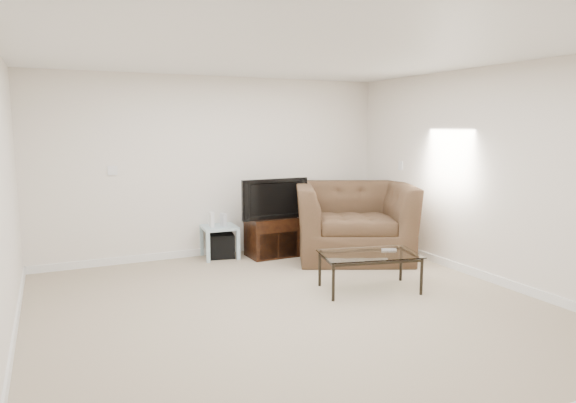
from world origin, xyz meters
name	(u,v)px	position (x,y,z in m)	size (l,w,h in m)	color
floor	(293,309)	(0.00, 0.00, 0.00)	(5.00, 5.00, 0.00)	tan
ceiling	(294,52)	(0.00, 0.00, 2.50)	(5.00, 5.00, 0.00)	white
wall_back	(217,167)	(0.00, 2.50, 1.25)	(5.00, 0.02, 2.50)	silver
wall_right	(486,175)	(2.50, 0.00, 1.25)	(0.02, 5.00, 2.50)	silver
plate_back	(112,171)	(-1.40, 2.49, 1.25)	(0.12, 0.02, 0.12)	white
plate_right_switch	(401,166)	(2.49, 1.60, 1.25)	(0.02, 0.09, 0.13)	white
plate_right_outlet	(411,234)	(2.49, 1.30, 0.30)	(0.02, 0.08, 0.12)	white
tv_stand	(272,237)	(0.64, 2.05, 0.28)	(0.66, 0.46, 0.55)	black
dvd_player	(273,224)	(0.64, 2.01, 0.46)	(0.38, 0.27, 0.05)	black
television	(272,198)	(0.64, 2.02, 0.83)	(0.90, 0.18, 0.56)	black
side_table	(219,242)	(-0.05, 2.28, 0.22)	(0.47, 0.47, 0.45)	#A4B8C6
subwoofer	(221,246)	(-0.02, 2.30, 0.16)	(0.34, 0.34, 0.34)	black
game_console	(211,219)	(-0.16, 2.27, 0.55)	(0.05, 0.15, 0.20)	white
game_case	(223,220)	(0.00, 2.26, 0.54)	(0.05, 0.13, 0.18)	silver
recliner	(353,208)	(1.66, 1.54, 0.69)	(1.58, 1.03, 1.38)	brown
coffee_table	(369,272)	(1.03, 0.18, 0.21)	(1.07, 0.60, 0.42)	black
remote	(389,250)	(1.31, 0.21, 0.43)	(0.17, 0.05, 0.02)	#B2B2B7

